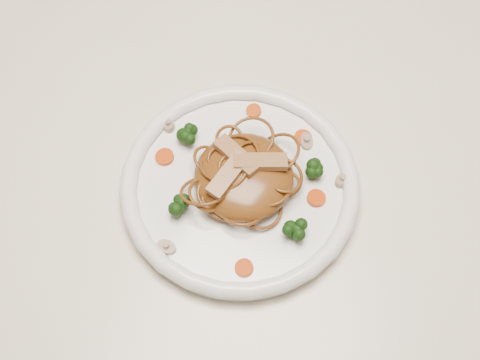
% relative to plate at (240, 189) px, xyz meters
% --- Properties ---
extents(ground, '(4.00, 4.00, 0.00)m').
position_rel_plate_xyz_m(ground, '(-0.02, 0.07, -0.76)').
color(ground, '#552F1D').
rests_on(ground, ground).
extents(table, '(1.20, 0.80, 0.75)m').
position_rel_plate_xyz_m(table, '(-0.02, 0.07, -0.11)').
color(table, beige).
rests_on(table, ground).
extents(plate, '(0.35, 0.35, 0.02)m').
position_rel_plate_xyz_m(plate, '(0.00, 0.00, 0.00)').
color(plate, white).
rests_on(plate, table).
extents(noodle_mound, '(0.12, 0.12, 0.04)m').
position_rel_plate_xyz_m(noodle_mound, '(0.00, 0.00, 0.02)').
color(noodle_mound, brown).
rests_on(noodle_mound, plate).
extents(chicken_a, '(0.06, 0.05, 0.01)m').
position_rel_plate_xyz_m(chicken_a, '(0.02, 0.02, 0.05)').
color(chicken_a, tan).
rests_on(chicken_a, noodle_mound).
extents(chicken_b, '(0.06, 0.04, 0.01)m').
position_rel_plate_xyz_m(chicken_b, '(-0.01, 0.02, 0.05)').
color(chicken_b, tan).
rests_on(chicken_b, noodle_mound).
extents(chicken_c, '(0.03, 0.06, 0.01)m').
position_rel_plate_xyz_m(chicken_c, '(-0.01, -0.01, 0.05)').
color(chicken_c, tan).
rests_on(chicken_c, noodle_mound).
extents(broccoli_0, '(0.03, 0.03, 0.03)m').
position_rel_plate_xyz_m(broccoli_0, '(0.07, 0.05, 0.02)').
color(broccoli_0, '#16330A').
rests_on(broccoli_0, plate).
extents(broccoli_1, '(0.03, 0.03, 0.03)m').
position_rel_plate_xyz_m(broccoli_1, '(-0.08, 0.03, 0.02)').
color(broccoli_1, '#16330A').
rests_on(broccoli_1, plate).
extents(broccoli_2, '(0.03, 0.03, 0.03)m').
position_rel_plate_xyz_m(broccoli_2, '(-0.05, -0.06, 0.02)').
color(broccoli_2, '#16330A').
rests_on(broccoli_2, plate).
extents(broccoli_3, '(0.03, 0.03, 0.03)m').
position_rel_plate_xyz_m(broccoli_3, '(0.08, -0.03, 0.02)').
color(broccoli_3, '#16330A').
rests_on(broccoli_3, plate).
extents(carrot_0, '(0.02, 0.02, 0.00)m').
position_rel_plate_xyz_m(carrot_0, '(0.04, 0.09, 0.01)').
color(carrot_0, '#D54407').
rests_on(carrot_0, plate).
extents(carrot_1, '(0.02, 0.02, 0.00)m').
position_rel_plate_xyz_m(carrot_1, '(-0.10, -0.00, 0.01)').
color(carrot_1, '#D54407').
rests_on(carrot_1, plate).
extents(carrot_2, '(0.02, 0.02, 0.00)m').
position_rel_plate_xyz_m(carrot_2, '(0.09, 0.02, 0.01)').
color(carrot_2, '#D54407').
rests_on(carrot_2, plate).
extents(carrot_3, '(0.02, 0.02, 0.00)m').
position_rel_plate_xyz_m(carrot_3, '(-0.03, 0.10, 0.01)').
color(carrot_3, '#D54407').
rests_on(carrot_3, plate).
extents(carrot_4, '(0.03, 0.03, 0.00)m').
position_rel_plate_xyz_m(carrot_4, '(0.05, -0.09, 0.01)').
color(carrot_4, '#D54407').
rests_on(carrot_4, plate).
extents(mushroom_0, '(0.02, 0.02, 0.01)m').
position_rel_plate_xyz_m(mushroom_0, '(-0.04, -0.10, 0.01)').
color(mushroom_0, tan).
rests_on(mushroom_0, plate).
extents(mushroom_1, '(0.03, 0.03, 0.01)m').
position_rel_plate_xyz_m(mushroom_1, '(0.11, 0.06, 0.01)').
color(mushroom_1, tan).
rests_on(mushroom_1, plate).
extents(mushroom_2, '(0.03, 0.03, 0.01)m').
position_rel_plate_xyz_m(mushroom_2, '(-0.11, 0.04, 0.01)').
color(mushroom_2, tan).
rests_on(mushroom_2, plate).
extents(mushroom_3, '(0.03, 0.03, 0.01)m').
position_rel_plate_xyz_m(mushroom_3, '(0.05, 0.09, 0.01)').
color(mushroom_3, tan).
rests_on(mushroom_3, plate).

